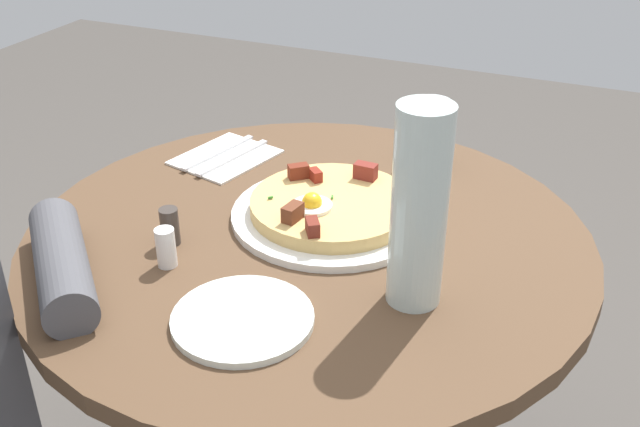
% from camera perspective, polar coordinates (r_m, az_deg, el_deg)
% --- Properties ---
extents(dining_table, '(0.86, 0.86, 0.73)m').
position_cam_1_polar(dining_table, '(1.24, -0.87, -8.25)').
color(dining_table, brown).
rests_on(dining_table, ground_plane).
extents(pizza_plate, '(0.32, 0.32, 0.01)m').
position_cam_1_polar(pizza_plate, '(1.18, 0.91, -0.08)').
color(pizza_plate, white).
rests_on(pizza_plate, dining_table).
extents(breakfast_pizza, '(0.26, 0.26, 0.05)m').
position_cam_1_polar(breakfast_pizza, '(1.17, 0.83, 0.70)').
color(breakfast_pizza, tan).
rests_on(breakfast_pizza, pizza_plate).
extents(bread_plate, '(0.18, 0.18, 0.01)m').
position_cam_1_polar(bread_plate, '(0.96, -5.90, -7.96)').
color(bread_plate, silver).
rests_on(bread_plate, dining_table).
extents(napkin, '(0.18, 0.20, 0.00)m').
position_cam_1_polar(napkin, '(1.39, -7.19, 4.27)').
color(napkin, white).
rests_on(napkin, dining_table).
extents(fork, '(0.05, 0.18, 0.00)m').
position_cam_1_polar(fork, '(1.37, -6.65, 4.25)').
color(fork, silver).
rests_on(fork, napkin).
extents(knife, '(0.05, 0.18, 0.00)m').
position_cam_1_polar(knife, '(1.40, -7.74, 4.62)').
color(knife, silver).
rests_on(knife, napkin).
extents(water_glass, '(0.07, 0.07, 0.11)m').
position_cam_1_polar(water_glass, '(1.36, 8.40, 6.23)').
color(water_glass, silver).
rests_on(water_glass, dining_table).
extents(water_bottle, '(0.07, 0.07, 0.27)m').
position_cam_1_polar(water_bottle, '(0.94, 7.54, 0.38)').
color(water_bottle, silver).
rests_on(water_bottle, dining_table).
extents(salt_shaker, '(0.03, 0.03, 0.06)m').
position_cam_1_polar(salt_shaker, '(1.07, -11.63, -2.55)').
color(salt_shaker, white).
rests_on(salt_shaker, dining_table).
extents(pepper_shaker, '(0.03, 0.03, 0.06)m').
position_cam_1_polar(pepper_shaker, '(1.12, -11.34, -0.96)').
color(pepper_shaker, '#3F3833').
rests_on(pepper_shaker, dining_table).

